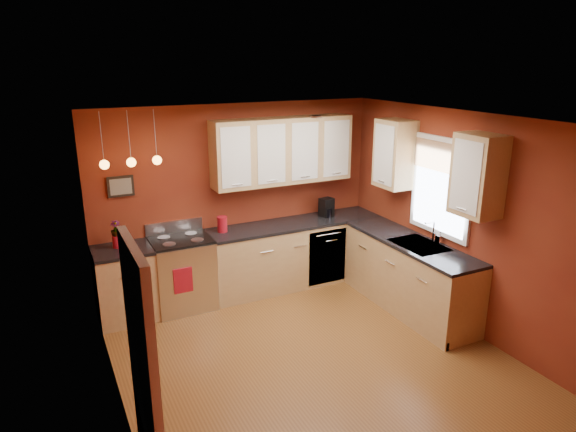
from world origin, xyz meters
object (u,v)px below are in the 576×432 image
gas_range (183,273)px  coffee_maker (327,208)px  soap_pump (439,237)px  sink (419,246)px  red_canister (222,224)px

gas_range → coffee_maker: coffee_maker is taller
soap_pump → coffee_maker: bearing=112.5°
sink → coffee_maker: bearing=105.4°
red_canister → coffee_maker: (1.61, -0.01, 0.02)m
gas_range → red_canister: bearing=5.6°
gas_range → red_canister: red_canister is taller
red_canister → soap_pump: red_canister is taller
sink → gas_range: bearing=150.2°
sink → soap_pump: 0.28m
sink → red_canister: bearing=142.5°
gas_range → sink: bearing=-29.8°
gas_range → sink: sink is taller
red_canister → gas_range: bearing=-174.4°
coffee_maker → soap_pump: bearing=-79.0°
sink → coffee_maker: sink is taller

